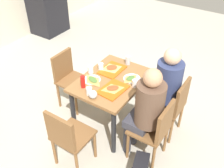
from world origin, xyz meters
name	(u,v)px	position (x,y,z in m)	size (l,w,h in m)	color
ground_plane	(112,121)	(0.00, 0.00, -0.01)	(10.00, 10.00, 0.02)	#B2AD9E
main_table	(112,86)	(0.00, 0.00, 0.63)	(1.00, 0.75, 0.74)	olive
chair_near_left	(156,128)	(-0.25, -0.76, 0.50)	(0.40, 0.40, 0.86)	brown
chair_near_right	(173,104)	(0.25, -0.76, 0.50)	(0.40, 0.40, 0.86)	brown
chair_far_side	(69,76)	(0.00, 0.76, 0.50)	(0.40, 0.40, 0.86)	brown
chair_left_end	(68,136)	(-0.89, 0.00, 0.50)	(0.40, 0.40, 0.86)	brown
person_in_red	(146,108)	(-0.25, -0.62, 0.75)	(0.32, 0.42, 1.27)	#383842
person_in_brown_jacket	(165,85)	(0.25, -0.62, 0.75)	(0.32, 0.42, 1.27)	#383842
tray_red_near	(113,89)	(-0.18, -0.13, 0.75)	(0.36, 0.26, 0.02)	#D85914
tray_red_far	(112,70)	(0.18, 0.11, 0.75)	(0.36, 0.26, 0.02)	#D85914
paper_plate_center	(92,80)	(-0.15, 0.21, 0.74)	(0.22, 0.22, 0.01)	white
paper_plate_near_edge	(132,79)	(0.15, -0.21, 0.74)	(0.22, 0.22, 0.01)	white
pizza_slice_a	(113,88)	(-0.18, -0.13, 0.77)	(0.25, 0.25, 0.02)	tan
pizza_slice_b	(112,68)	(0.19, 0.13, 0.77)	(0.27, 0.27, 0.02)	#DBAD60
pizza_slice_c	(93,80)	(-0.16, 0.18, 0.76)	(0.21, 0.26, 0.02)	tan
pizza_slice_d	(131,78)	(0.13, -0.20, 0.76)	(0.20, 0.15, 0.02)	tan
plastic_cup_a	(91,69)	(-0.03, 0.32, 0.79)	(0.07, 0.07, 0.10)	white
plastic_cup_b	(135,83)	(0.03, -0.32, 0.79)	(0.07, 0.07, 0.10)	white
plastic_cup_c	(89,91)	(-0.40, 0.06, 0.79)	(0.07, 0.07, 0.10)	white
plastic_cup_d	(101,67)	(0.10, 0.24, 0.79)	(0.07, 0.07, 0.10)	white
soda_can	(128,60)	(0.43, 0.02, 0.80)	(0.07, 0.07, 0.12)	#B7BCC6
condiment_bottle	(83,82)	(-0.33, 0.21, 0.82)	(0.06, 0.06, 0.16)	red
foil_bundle	(93,94)	(-0.43, -0.02, 0.79)	(0.10, 0.10, 0.10)	silver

